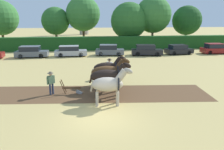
% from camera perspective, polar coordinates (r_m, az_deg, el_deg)
% --- Properties ---
extents(ground_plane, '(240.00, 240.00, 0.00)m').
position_cam_1_polar(ground_plane, '(12.15, -3.28, -11.11)').
color(ground_plane, tan).
extents(plowed_furrow_strip, '(21.02, 5.82, 0.01)m').
position_cam_1_polar(plowed_furrow_strip, '(16.12, -12.48, -4.82)').
color(plowed_furrow_strip, brown).
rests_on(plowed_furrow_strip, ground).
extents(hedgerow, '(63.93, 1.69, 2.25)m').
position_cam_1_polar(hedgerow, '(37.76, -6.49, 8.19)').
color(hedgerow, '#194719').
rests_on(hedgerow, ground).
extents(tree_left, '(6.42, 6.42, 8.58)m').
position_cam_1_polar(tree_left, '(46.70, -27.09, 13.15)').
color(tree_left, brown).
rests_on(tree_left, ground).
extents(tree_center_left, '(5.36, 5.36, 7.45)m').
position_cam_1_polar(tree_center_left, '(45.05, -14.56, 13.48)').
color(tree_center_left, brown).
rests_on(tree_center_left, ground).
extents(tree_center, '(6.62, 6.62, 9.43)m').
position_cam_1_polar(tree_center, '(44.31, -7.58, 15.54)').
color(tree_center, '#4C3823').
rests_on(tree_center, ground).
extents(tree_center_right, '(6.96, 6.96, 8.28)m').
position_cam_1_polar(tree_center_right, '(42.92, 4.45, 13.90)').
color(tree_center_right, '#4C3823').
rests_on(tree_center_right, ground).
extents(tree_right, '(6.93, 6.93, 9.38)m').
position_cam_1_polar(tree_right, '(44.50, 10.72, 15.16)').
color(tree_right, '#4C3823').
rests_on(tree_right, ground).
extents(tree_far_right, '(5.83, 5.83, 7.79)m').
position_cam_1_polar(tree_far_right, '(47.82, 18.95, 13.33)').
color(tree_far_right, '#423323').
rests_on(tree_far_right, ground).
extents(church_spire, '(3.29, 3.29, 21.36)m').
position_cam_1_polar(church_spire, '(75.55, -7.57, 18.94)').
color(church_spire, gray).
rests_on(church_spire, ground).
extents(draft_horse_lead_left, '(2.70, 1.13, 2.44)m').
position_cam_1_polar(draft_horse_lead_left, '(13.43, -0.74, -2.41)').
color(draft_horse_lead_left, '#B2A38E').
rests_on(draft_horse_lead_left, ground).
extents(draft_horse_lead_right, '(2.91, 1.21, 2.49)m').
position_cam_1_polar(draft_horse_lead_right, '(14.74, -0.89, -0.38)').
color(draft_horse_lead_right, black).
rests_on(draft_horse_lead_right, ground).
extents(draft_horse_trail_left, '(2.99, 1.21, 2.51)m').
position_cam_1_polar(draft_horse_trail_left, '(16.11, -0.95, 0.79)').
color(draft_horse_trail_left, '#513319').
rests_on(draft_horse_trail_left, ground).
extents(draft_horse_trail_right, '(2.77, 1.20, 2.44)m').
position_cam_1_polar(draft_horse_trail_right, '(17.48, -1.05, 1.78)').
color(draft_horse_trail_right, black).
rests_on(draft_horse_trail_right, ground).
extents(plow, '(1.58, 0.50, 1.13)m').
position_cam_1_polar(plow, '(15.90, -10.05, -3.77)').
color(plow, '#4C331E').
rests_on(plow, ground).
extents(farmer_at_plow, '(0.51, 0.46, 1.67)m').
position_cam_1_polar(farmer_at_plow, '(15.91, -15.66, -1.63)').
color(farmer_at_plow, '#28334C').
rests_on(farmer_at_plow, ground).
extents(farmer_beside_team, '(0.57, 0.46, 1.78)m').
position_cam_1_polar(farmer_beside_team, '(19.67, -0.67, 2.22)').
color(farmer_beside_team, '#4C4C4C').
rests_on(farmer_beside_team, ground).
extents(parked_car_left, '(4.36, 1.87, 1.57)m').
position_cam_1_polar(parked_car_left, '(32.39, -20.31, 5.67)').
color(parked_car_left, '#565B66').
rests_on(parked_car_left, ground).
extents(parked_car_center_left, '(4.51, 1.78, 1.51)m').
position_cam_1_polar(parked_car_center_left, '(31.81, -10.82, 6.12)').
color(parked_car_center_left, '#A8A8B2').
rests_on(parked_car_center_left, ground).
extents(parked_car_center, '(4.33, 2.38, 1.56)m').
position_cam_1_polar(parked_car_center, '(32.15, -0.70, 6.50)').
color(parked_car_center, '#565B66').
rests_on(parked_car_center, ground).
extents(parked_car_center_right, '(4.69, 2.51, 1.56)m').
position_cam_1_polar(parked_car_center_right, '(32.43, 8.98, 6.40)').
color(parked_car_center_right, black).
rests_on(parked_car_center_right, ground).
extents(parked_car_right, '(4.17, 2.25, 1.44)m').
position_cam_1_polar(parked_car_right, '(34.64, 16.99, 6.36)').
color(parked_car_right, black).
rests_on(parked_car_right, ground).
extents(parked_car_far_right, '(4.10, 1.96, 1.57)m').
position_cam_1_polar(parked_car_far_right, '(37.24, 25.26, 6.23)').
color(parked_car_far_right, maroon).
rests_on(parked_car_far_right, ground).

